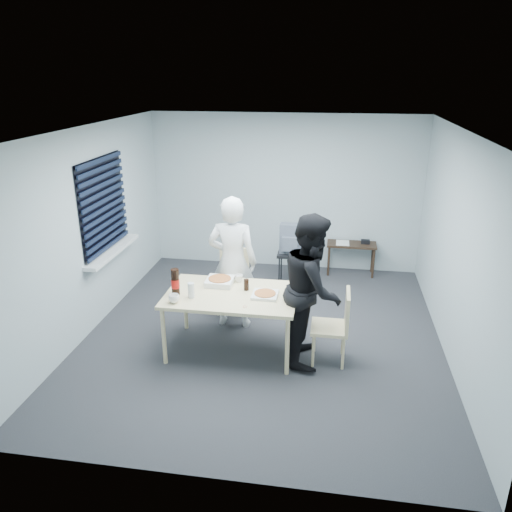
% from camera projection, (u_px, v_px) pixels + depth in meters
% --- Properties ---
extents(room, '(5.00, 5.00, 5.00)m').
position_uv_depth(room, '(106.00, 212.00, 6.70)').
color(room, '#2A2A2E').
rests_on(room, ground).
extents(dining_table, '(1.55, 0.98, 0.75)m').
position_uv_depth(dining_table, '(232.00, 298.00, 5.91)').
color(dining_table, beige).
rests_on(dining_table, ground).
extents(chair_far, '(0.42, 0.42, 0.89)m').
position_uv_depth(chair_far, '(233.00, 275.00, 7.04)').
color(chair_far, beige).
rests_on(chair_far, ground).
extents(chair_right, '(0.42, 0.42, 0.89)m').
position_uv_depth(chair_right, '(337.00, 322.00, 5.73)').
color(chair_right, beige).
rests_on(chair_right, ground).
extents(person_white, '(0.65, 0.42, 1.77)m').
position_uv_depth(person_white, '(233.00, 263.00, 6.48)').
color(person_white, silver).
rests_on(person_white, ground).
extents(person_black, '(0.47, 0.86, 1.77)m').
position_uv_depth(person_black, '(312.00, 289.00, 5.69)').
color(person_black, black).
rests_on(person_black, ground).
extents(side_table, '(0.81, 0.36, 0.54)m').
position_uv_depth(side_table, '(351.00, 248.00, 8.29)').
color(side_table, '#331F17').
rests_on(side_table, ground).
extents(stool, '(0.39, 0.39, 0.54)m').
position_uv_depth(stool, '(290.00, 259.00, 7.89)').
color(stool, black).
rests_on(stool, ground).
extents(backpack, '(0.34, 0.25, 0.47)m').
position_uv_depth(backpack, '(291.00, 239.00, 7.76)').
color(backpack, slate).
rests_on(backpack, stool).
extents(pizza_box_a, '(0.33, 0.33, 0.08)m').
position_uv_depth(pizza_box_a, '(220.00, 281.00, 6.14)').
color(pizza_box_a, white).
rests_on(pizza_box_a, dining_table).
extents(pizza_box_b, '(0.30, 0.30, 0.04)m').
position_uv_depth(pizza_box_b, '(265.00, 294.00, 5.82)').
color(pizza_box_b, white).
rests_on(pizza_box_b, dining_table).
extents(mug_a, '(0.17, 0.17, 0.10)m').
position_uv_depth(mug_a, '(174.00, 299.00, 5.65)').
color(mug_a, white).
rests_on(mug_a, dining_table).
extents(mug_b, '(0.10, 0.10, 0.09)m').
position_uv_depth(mug_b, '(239.00, 278.00, 6.20)').
color(mug_b, white).
rests_on(mug_b, dining_table).
extents(cola_glass, '(0.07, 0.07, 0.14)m').
position_uv_depth(cola_glass, '(246.00, 285.00, 5.96)').
color(cola_glass, black).
rests_on(cola_glass, dining_table).
extents(soda_bottle, '(0.10, 0.10, 0.32)m').
position_uv_depth(soda_bottle, '(175.00, 282.00, 5.82)').
color(soda_bottle, black).
rests_on(soda_bottle, dining_table).
extents(plastic_cups, '(0.10, 0.10, 0.18)m').
position_uv_depth(plastic_cups, '(191.00, 290.00, 5.76)').
color(plastic_cups, silver).
rests_on(plastic_cups, dining_table).
extents(rubber_band, '(0.05, 0.05, 0.00)m').
position_uv_depth(rubber_band, '(245.00, 307.00, 5.56)').
color(rubber_band, red).
rests_on(rubber_band, dining_table).
extents(papers, '(0.29, 0.34, 0.00)m').
position_uv_depth(papers, '(343.00, 243.00, 8.28)').
color(papers, white).
rests_on(papers, side_table).
extents(black_box, '(0.15, 0.12, 0.06)m').
position_uv_depth(black_box, '(365.00, 242.00, 8.25)').
color(black_box, black).
rests_on(black_box, side_table).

